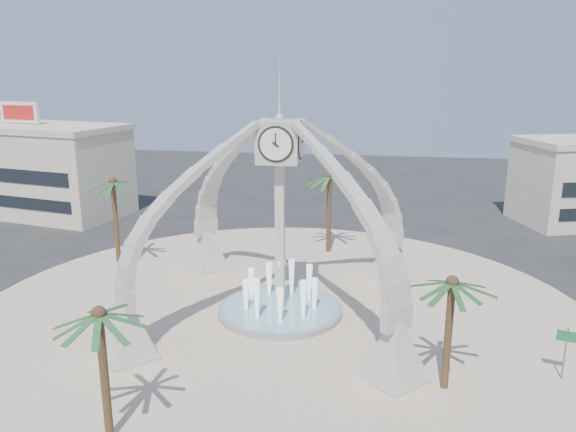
% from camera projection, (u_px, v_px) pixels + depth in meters
% --- Properties ---
extents(ground, '(140.00, 140.00, 0.00)m').
position_uv_depth(ground, '(280.00, 313.00, 36.10)').
color(ground, '#282828').
rests_on(ground, ground).
extents(plaza, '(40.00, 40.00, 0.06)m').
position_uv_depth(plaza, '(280.00, 313.00, 36.09)').
color(plaza, beige).
rests_on(plaza, ground).
extents(clock_tower, '(17.94, 17.94, 16.30)m').
position_uv_depth(clock_tower, '(280.00, 216.00, 34.46)').
color(clock_tower, '#BBB3A6').
rests_on(clock_tower, ground).
extents(fountain, '(8.00, 8.00, 3.62)m').
position_uv_depth(fountain, '(280.00, 309.00, 36.03)').
color(fountain, gray).
rests_on(fountain, ground).
extents(building_nw, '(23.75, 13.73, 11.90)m').
position_uv_depth(building_nw, '(26.00, 168.00, 60.94)').
color(building_nw, beige).
rests_on(building_nw, ground).
extents(palm_east, '(4.02, 4.02, 6.32)m').
position_uv_depth(palm_east, '(452.00, 284.00, 26.21)').
color(palm_east, brown).
rests_on(palm_east, ground).
extents(palm_west, '(4.40, 4.40, 7.80)m').
position_uv_depth(palm_west, '(113.00, 183.00, 42.31)').
color(palm_west, brown).
rests_on(palm_west, ground).
extents(palm_north, '(5.34, 5.34, 7.42)m').
position_uv_depth(palm_north, '(330.00, 177.00, 46.58)').
color(palm_north, brown).
rests_on(palm_north, ground).
extents(palm_south, '(4.70, 4.70, 6.50)m').
position_uv_depth(palm_south, '(99.00, 316.00, 22.38)').
color(palm_south, brown).
rests_on(palm_south, ground).
extents(street_sign, '(1.02, 0.28, 2.86)m').
position_uv_depth(street_sign, '(566.00, 343.00, 27.87)').
color(street_sign, slate).
rests_on(street_sign, ground).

